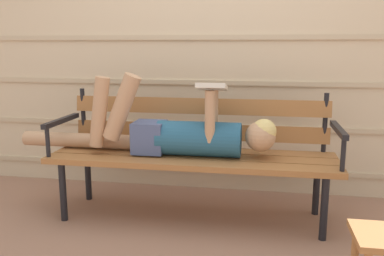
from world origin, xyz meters
The scene contains 4 objects.
ground_plane centered at (0.00, 0.00, 0.00)m, with size 12.00×12.00×0.00m, color #936B56.
house_siding centered at (0.00, 0.68, 1.18)m, with size 4.48×0.08×2.36m.
park_bench centered at (0.00, 0.12, 0.46)m, with size 1.85×0.52×0.82m.
reclining_person centered at (-0.11, 0.05, 0.57)m, with size 1.73×0.26×0.53m.
Camera 1 is at (0.45, -2.51, 1.12)m, focal length 38.96 mm.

